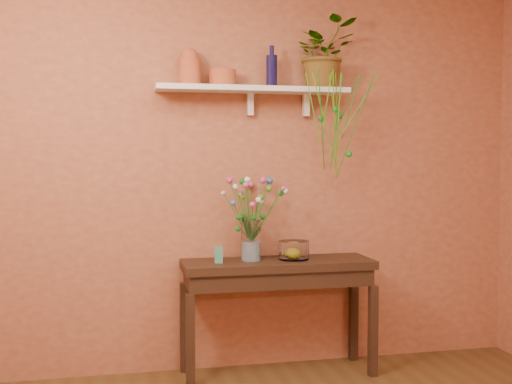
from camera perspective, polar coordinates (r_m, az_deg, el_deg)
name	(u,v)px	position (r m, az deg, el deg)	size (l,w,h in m)	color
room	(342,189)	(2.52, 7.60, 0.29)	(4.04, 4.04, 2.70)	#52381C
sideboard	(278,277)	(4.35, 1.94, -7.53)	(1.28, 0.41, 0.78)	#321F15
wall_shelf	(254,90)	(4.36, -0.15, 9.01)	(1.30, 0.24, 0.19)	white
terracotta_jug	(190,68)	(4.32, -5.91, 10.91)	(0.19, 0.19, 0.25)	#B6452D
terracotta_pot	(223,78)	(4.34, -2.97, 10.05)	(0.18, 0.18, 0.11)	#B6452D
blue_bottle	(272,70)	(4.40, 1.40, 10.73)	(0.09, 0.09, 0.28)	#110E37
spider_plant	(323,54)	(4.54, 5.99, 12.07)	(0.43, 0.37, 0.48)	#1E711D
plant_fronds	(336,121)	(4.37, 7.14, 6.31)	(0.51, 0.36, 0.70)	#1E711D
glass_vase	(251,244)	(4.29, -0.44, -4.59)	(0.13, 0.13, 0.27)	white
bouquet	(254,198)	(4.27, -0.22, -0.54)	(0.43, 0.43, 0.43)	#386B28
glass_bowl	(294,251)	(4.36, 3.38, -5.24)	(0.21, 0.21, 0.12)	white
lemon	(293,253)	(4.36, 3.32, -5.42)	(0.08, 0.08, 0.08)	yellow
carton	(219,255)	(4.22, -3.33, -5.59)	(0.05, 0.04, 0.11)	teal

